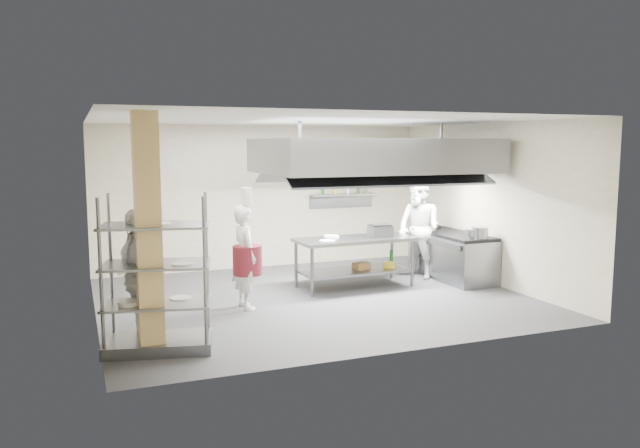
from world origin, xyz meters
name	(u,v)px	position (x,y,z in m)	size (l,w,h in m)	color
floor	(314,298)	(0.00, 0.00, 0.00)	(7.00, 7.00, 0.00)	#363638
ceiling	(314,120)	(0.00, 0.00, 3.00)	(7.00, 7.00, 0.00)	silver
wall_back	(263,197)	(0.00, 3.00, 1.50)	(7.00, 7.00, 0.00)	#ABA288
wall_left	(92,220)	(-3.50, 0.00, 1.50)	(6.00, 6.00, 0.00)	#ABA288
wall_right	(487,203)	(3.50, 0.00, 1.50)	(6.00, 6.00, 0.00)	#ABA288
column	(148,235)	(-2.90, -1.90, 1.50)	(0.30, 0.30, 3.00)	tan
exhaust_hood	(373,156)	(1.30, 0.40, 2.40)	(4.00, 2.50, 0.60)	gray
hood_strip_a	(327,174)	(0.40, 0.40, 2.08)	(1.60, 0.12, 0.04)	white
hood_strip_b	(417,173)	(2.20, 0.40, 2.08)	(1.60, 0.12, 0.04)	white
wall_shelf	(344,195)	(1.80, 2.84, 1.50)	(1.50, 0.28, 0.04)	gray
island	(354,262)	(1.00, 0.53, 0.46)	(2.17, 0.90, 0.91)	gray
island_worktop	(355,239)	(1.00, 0.53, 0.88)	(2.17, 0.90, 0.06)	gray
island_undershelf	(354,271)	(1.00, 0.53, 0.30)	(2.00, 0.81, 0.04)	slate
pass_rack	(157,273)	(-2.80, -1.77, 0.99)	(1.32, 0.77, 1.98)	gray
cooking_range	(452,257)	(3.08, 0.50, 0.42)	(0.80, 2.00, 0.84)	gray
range_top	(453,234)	(3.08, 0.50, 0.87)	(0.78, 1.96, 0.06)	black
chef_head	(245,257)	(-1.25, -0.20, 0.83)	(0.61, 0.40, 1.66)	silver
chef_line	(419,229)	(2.49, 0.78, 0.97)	(0.94, 0.73, 1.94)	white
chef_plating	(139,278)	(-3.00, -1.53, 0.90)	(1.06, 0.44, 1.81)	silver
griddle	(380,231)	(1.51, 0.50, 1.01)	(0.41, 0.32, 0.20)	slate
wicker_basket	(361,266)	(1.13, 0.52, 0.38)	(0.28, 0.20, 0.12)	brown
stockpot	(480,233)	(3.14, -0.30, 1.00)	(0.29, 0.29, 0.20)	gray
plate_stack	(158,301)	(-2.80, -1.77, 0.63)	(0.28, 0.28, 0.05)	white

